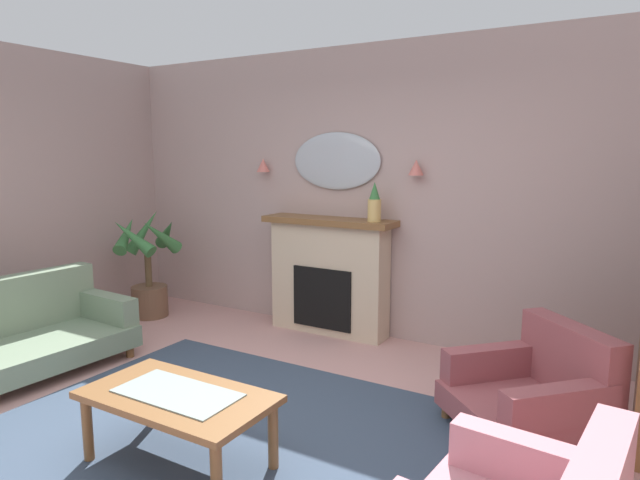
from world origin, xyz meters
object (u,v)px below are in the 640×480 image
at_px(floral_couch, 12,337).
at_px(potted_plant_tall_palm, 148,266).
at_px(mantel_vase_centre, 374,204).
at_px(wall_mirror, 336,161).
at_px(wall_sconce_right, 416,167).
at_px(coffee_table, 178,403).
at_px(armchair_near_fireplace, 535,390).
at_px(fireplace, 329,277).
at_px(wall_sconce_left, 263,165).

xyz_separation_m(floral_couch, potted_plant_tall_palm, (-0.29, 1.70, 0.25)).
bearing_deg(mantel_vase_centre, wall_mirror, 161.22).
bearing_deg(potted_plant_tall_palm, wall_sconce_right, 12.43).
bearing_deg(wall_mirror, floral_couch, -125.41).
relative_size(coffee_table, armchair_near_fireplace, 0.96).
xyz_separation_m(mantel_vase_centre, floral_couch, (-2.18, -2.20, -1.00)).
distance_m(fireplace, wall_sconce_right, 1.38).
xyz_separation_m(wall_mirror, coffee_table, (0.43, -2.65, -1.33)).
height_order(wall_sconce_left, armchair_near_fireplace, wall_sconce_left).
bearing_deg(wall_sconce_left, armchair_near_fireplace, -21.83).
height_order(floral_couch, armchair_near_fireplace, floral_couch).
xyz_separation_m(wall_sconce_left, potted_plant_tall_palm, (-1.12, -0.62, -1.09)).
distance_m(mantel_vase_centre, wall_sconce_right, 0.50).
xyz_separation_m(coffee_table, potted_plant_tall_palm, (-2.41, 1.98, 0.18)).
relative_size(wall_mirror, armchair_near_fireplace, 0.84).
height_order(floral_couch, potted_plant_tall_palm, potted_plant_tall_palm).
xyz_separation_m(floral_couch, armchair_near_fireplace, (3.82, 1.12, -0.01)).
bearing_deg(floral_couch, wall_sconce_right, 42.45).
bearing_deg(wall_sconce_left, floral_couch, -109.77).
height_order(wall_mirror, potted_plant_tall_palm, wall_mirror).
xyz_separation_m(wall_mirror, wall_sconce_left, (-0.85, -0.05, -0.05)).
relative_size(mantel_vase_centre, wall_sconce_left, 2.62).
bearing_deg(armchair_near_fireplace, potted_plant_tall_palm, 172.05).
height_order(mantel_vase_centre, wall_sconce_left, wall_sconce_left).
distance_m(coffee_table, potted_plant_tall_palm, 3.12).
distance_m(mantel_vase_centre, wall_mirror, 0.65).
relative_size(floral_couch, potted_plant_tall_palm, 1.49).
relative_size(wall_sconce_left, floral_couch, 0.08).
distance_m(fireplace, floral_couch, 2.80).
bearing_deg(coffee_table, floral_couch, 172.42).
bearing_deg(wall_sconce_left, potted_plant_tall_palm, -151.02).
height_order(wall_sconce_right, floral_couch, wall_sconce_right).
xyz_separation_m(wall_sconce_right, coffee_table, (-0.42, -2.60, -1.28)).
height_order(mantel_vase_centre, coffee_table, mantel_vase_centre).
distance_m(fireplace, wall_sconce_left, 1.38).
xyz_separation_m(wall_sconce_left, wall_sconce_right, (1.70, 0.00, 0.00)).
distance_m(wall_sconce_left, coffee_table, 3.17).
bearing_deg(wall_sconce_left, wall_sconce_right, 0.00).
bearing_deg(wall_sconce_right, mantel_vase_centre, -161.08).
height_order(wall_mirror, coffee_table, wall_mirror).
bearing_deg(wall_sconce_right, coffee_table, -99.11).
relative_size(mantel_vase_centre, coffee_table, 0.33).
xyz_separation_m(fireplace, mantel_vase_centre, (0.50, -0.03, 0.75)).
bearing_deg(coffee_table, mantel_vase_centre, 88.46).
bearing_deg(wall_mirror, mantel_vase_centre, -18.78).
bearing_deg(armchair_near_fireplace, coffee_table, -140.51).
relative_size(fireplace, armchair_near_fireplace, 1.19).
bearing_deg(fireplace, wall_sconce_left, 173.84).
distance_m(fireplace, coffee_table, 2.55).
xyz_separation_m(fireplace, wall_sconce_right, (0.85, 0.09, 1.09)).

